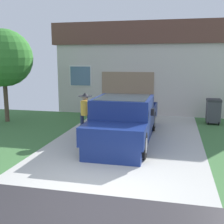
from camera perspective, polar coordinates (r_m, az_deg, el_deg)
pickup_truck at (r=9.81m, az=2.49°, el=-2.00°), size 2.04×5.48×1.61m
person_with_hat at (r=10.30m, az=-5.44°, el=0.24°), size 0.52×0.52×1.68m
handbag at (r=10.20m, az=-4.56°, el=-4.87°), size 0.29×0.16×0.42m
house_with_garage at (r=17.82m, az=10.07°, el=8.99°), size 11.31×7.05×4.76m
front_yard_tree at (r=13.70m, az=-21.59°, el=9.85°), size 2.81×2.54×4.20m
wheeled_trash_bin at (r=13.39m, az=19.88°, el=0.28°), size 0.60×0.72×1.12m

